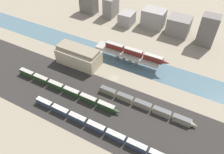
# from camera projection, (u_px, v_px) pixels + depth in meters

# --- Properties ---
(ground_plane) EXTENTS (400.00, 400.00, 0.00)m
(ground_plane) POSITION_uv_depth(u_px,v_px,m) (114.00, 78.00, 136.94)
(ground_plane) COLOR gray
(railbed_yard) EXTENTS (280.00, 42.00, 0.01)m
(railbed_yard) POSITION_uv_depth(u_px,v_px,m) (94.00, 104.00, 121.53)
(railbed_yard) COLOR #282623
(railbed_yard) RESTS_ON ground
(river_water) EXTENTS (320.00, 18.74, 0.01)m
(river_water) POSITION_uv_depth(u_px,v_px,m) (127.00, 61.00, 149.17)
(river_water) COLOR #47606B
(river_water) RESTS_ON ground
(bridge) EXTENTS (44.87, 8.26, 7.18)m
(bridge) POSITION_uv_depth(u_px,v_px,m) (127.00, 54.00, 145.21)
(bridge) COLOR gray
(bridge) RESTS_ON ground
(train_on_bridge) EXTENTS (44.22, 3.04, 3.98)m
(train_on_bridge) POSITION_uv_depth(u_px,v_px,m) (135.00, 53.00, 140.95)
(train_on_bridge) COLOR #5B1E19
(train_on_bridge) RESTS_ON bridge
(train_yard_near) EXTENTS (79.65, 2.82, 3.67)m
(train_yard_near) POSITION_uv_depth(u_px,v_px,m) (98.00, 128.00, 108.18)
(train_yard_near) COLOR #2D384C
(train_yard_near) RESTS_ON ground
(train_yard_mid) EXTENTS (70.76, 2.82, 4.12)m
(train_yard_mid) POSITION_uv_depth(u_px,v_px,m) (65.00, 89.00, 127.02)
(train_yard_mid) COLOR #23381E
(train_yard_mid) RESTS_ON ground
(train_yard_far) EXTENTS (56.17, 3.14, 3.52)m
(train_yard_far) POSITION_uv_depth(u_px,v_px,m) (145.00, 105.00, 118.62)
(train_yard_far) COLOR gray
(train_yard_far) RESTS_ON ground
(warehouse_building) EXTENTS (28.58, 13.82, 12.36)m
(warehouse_building) POSITION_uv_depth(u_px,v_px,m) (79.00, 56.00, 143.76)
(warehouse_building) COLOR tan
(warehouse_building) RESTS_ON ground
(city_block_far_left) EXTENTS (14.65, 9.51, 16.88)m
(city_block_far_left) POSITION_uv_depth(u_px,v_px,m) (89.00, 3.00, 195.37)
(city_block_far_left) COLOR #605B56
(city_block_far_left) RESTS_ON ground
(city_block_left) EXTENTS (8.67, 15.09, 16.81)m
(city_block_left) POSITION_uv_depth(u_px,v_px,m) (111.00, 7.00, 190.75)
(city_block_left) COLOR slate
(city_block_left) RESTS_ON ground
(city_block_center) EXTENTS (11.33, 12.43, 10.36)m
(city_block_center) POSITION_uv_depth(u_px,v_px,m) (127.00, 18.00, 181.91)
(city_block_center) COLOR gray
(city_block_center) RESTS_ON ground
(city_block_right) EXTENTS (17.80, 13.05, 14.54)m
(city_block_right) POSITION_uv_depth(u_px,v_px,m) (154.00, 18.00, 178.21)
(city_block_right) COLOR gray
(city_block_right) RESTS_ON ground
(city_block_far_right) EXTENTS (16.67, 14.66, 14.05)m
(city_block_far_right) POSITION_uv_depth(u_px,v_px,m) (179.00, 26.00, 169.73)
(city_block_far_right) COLOR slate
(city_block_far_right) RESTS_ON ground
(city_block_tall) EXTENTS (12.18, 9.96, 23.01)m
(city_block_tall) POSITION_uv_depth(u_px,v_px,m) (208.00, 30.00, 156.32)
(city_block_tall) COLOR #605B56
(city_block_tall) RESTS_ON ground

